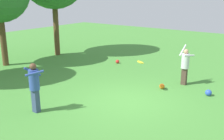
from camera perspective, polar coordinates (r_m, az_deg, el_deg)
name	(u,v)px	position (r m, az deg, el deg)	size (l,w,h in m)	color
ground_plane	(127,101)	(10.20, 3.19, -6.59)	(40.00, 40.00, 0.00)	#478C38
person_thrower	(185,64)	(12.10, 15.29, 1.29)	(0.63, 0.64, 1.77)	#4C382D
person_catcher	(34,84)	(9.30, -16.19, -2.78)	(0.73, 0.69, 1.72)	#38476B
frisbee	(140,62)	(10.63, 6.06, 1.67)	(0.37, 0.37, 0.10)	yellow
ball_orange	(162,86)	(11.58, 10.58, -3.42)	(0.23, 0.23, 0.23)	orange
ball_red	(117,62)	(15.46, 1.17, 1.81)	(0.22, 0.22, 0.22)	red
ball_blue	(208,93)	(11.29, 19.82, -4.57)	(0.25, 0.25, 0.25)	blue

